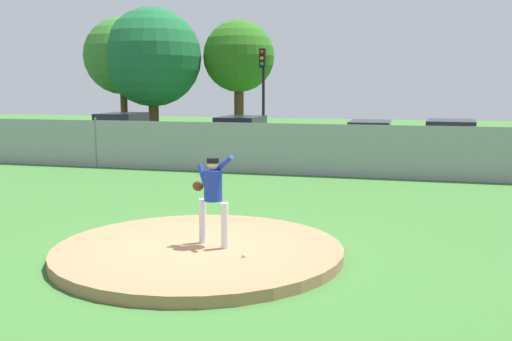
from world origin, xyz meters
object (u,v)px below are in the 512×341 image
baseball (244,255)px  parked_car_champagne (370,141)px  parked_car_silver (122,134)px  parked_car_navy (241,138)px  traffic_light_near (263,81)px  pitcher_youth (213,192)px  traffic_cone_orange (494,157)px  parked_car_white (450,144)px

baseball → parked_car_champagne: bearing=86.9°
baseball → parked_car_silver: size_ratio=0.02×
baseball → parked_car_champagne: 15.29m
parked_car_navy → traffic_light_near: traffic_light_near is taller
pitcher_youth → parked_car_navy: (-3.74, 14.05, -0.33)m
parked_car_silver → traffic_light_near: traffic_light_near is taller
baseball → traffic_light_near: (-4.60, 18.74, 3.05)m
pitcher_youth → traffic_cone_orange: 16.30m
parked_car_champagne → traffic_cone_orange: size_ratio=8.44×
parked_car_white → parked_car_champagne: (-3.09, 0.73, -0.04)m
pitcher_youth → baseball: size_ratio=22.07×
baseball → pitcher_youth: bearing=143.2°
baseball → traffic_light_near: size_ratio=0.02×
parked_car_champagne → traffic_cone_orange: parked_car_champagne is taller
baseball → parked_car_white: size_ratio=0.02×
parked_car_champagne → traffic_light_near: bearing=147.3°
parked_car_champagne → parked_car_silver: size_ratio=1.07×
parked_car_silver → traffic_cone_orange: size_ratio=7.87×
parked_car_navy → parked_car_silver: size_ratio=1.07×
baseball → traffic_cone_orange: traffic_cone_orange is taller
baseball → parked_car_navy: size_ratio=0.02×
parked_car_navy → baseball: bearing=-73.0°
parked_car_white → parked_car_navy: bearing=179.5°
pitcher_youth → parked_car_silver: 17.66m
parked_car_silver → parked_car_navy: bearing=-7.1°
baseball → parked_car_white: (3.91, 14.53, 0.59)m
parked_car_navy → traffic_cone_orange: (10.07, 0.95, -0.57)m
parked_car_white → parked_car_champagne: parked_car_white is taller
parked_car_navy → pitcher_youth: bearing=-75.1°
pitcher_youth → parked_car_navy: pitcher_youth is taller
baseball → parked_car_navy: 15.27m
parked_car_champagne → parked_car_silver: bearing=179.6°
parked_car_navy → parked_car_silver: (-5.92, 0.73, 0.01)m
parked_car_white → traffic_light_near: bearing=153.7°
traffic_cone_orange → baseball: bearing=-109.8°
pitcher_youth → parked_car_navy: size_ratio=0.35×
traffic_cone_orange → parked_car_silver: bearing=-179.2°
baseball → traffic_light_near: bearing=103.8°
parked_car_white → parked_car_silver: (-14.30, 0.80, 0.02)m
pitcher_youth → parked_car_navy: bearing=104.9°
pitcher_youth → baseball: (0.73, -0.55, -0.93)m
baseball → parked_car_silver: 18.53m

